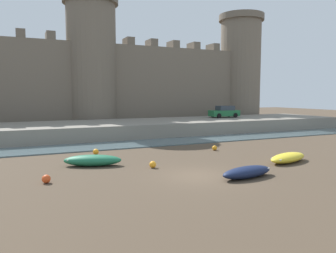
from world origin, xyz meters
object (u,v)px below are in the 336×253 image
at_px(rowboat_midflat_centre, 93,160).
at_px(car_quay_west, 224,112).
at_px(rowboat_midflat_right, 247,172).
at_px(mooring_buoy_mid_mud, 46,179).
at_px(mooring_buoy_off_centre, 215,148).
at_px(mooring_buoy_near_channel, 153,165).
at_px(mooring_buoy_near_shore, 96,152).
at_px(rowboat_foreground_right, 288,157).

distance_m(rowboat_midflat_centre, car_quay_west, 26.95).
relative_size(rowboat_midflat_right, mooring_buoy_mid_mud, 8.01).
xyz_separation_m(mooring_buoy_mid_mud, mooring_buoy_off_centre, (13.76, 5.05, -0.02)).
xyz_separation_m(mooring_buoy_mid_mud, mooring_buoy_near_channel, (6.52, 1.04, -0.01)).
height_order(mooring_buoy_off_centre, car_quay_west, car_quay_west).
bearing_deg(mooring_buoy_near_shore, rowboat_foreground_right, -36.23).
bearing_deg(mooring_buoy_off_centre, rowboat_midflat_centre, -170.37).
relative_size(rowboat_midflat_centre, mooring_buoy_near_shore, 8.62).
relative_size(mooring_buoy_near_shore, mooring_buoy_near_channel, 1.04).
distance_m(rowboat_midflat_centre, mooring_buoy_off_centre, 10.79).
distance_m(rowboat_foreground_right, mooring_buoy_near_channel, 9.51).
distance_m(mooring_buoy_off_centre, mooring_buoy_near_channel, 8.28).
xyz_separation_m(rowboat_midflat_right, mooring_buoy_mid_mud, (-10.47, 3.50, -0.11)).
bearing_deg(rowboat_midflat_right, rowboat_foreground_right, 23.20).
relative_size(rowboat_foreground_right, rowboat_midflat_centre, 1.00).
xyz_separation_m(rowboat_midflat_centre, mooring_buoy_near_channel, (3.40, -2.20, -0.17)).
bearing_deg(mooring_buoy_near_shore, mooring_buoy_near_channel, -69.38).
relative_size(rowboat_midflat_centre, rowboat_midflat_right, 1.09).
bearing_deg(car_quay_west, mooring_buoy_near_channel, -134.32).
bearing_deg(rowboat_midflat_right, mooring_buoy_mid_mud, 161.51).
bearing_deg(mooring_buoy_near_channel, rowboat_foreground_right, -13.83).
bearing_deg(mooring_buoy_near_shore, car_quay_west, 31.04).
relative_size(rowboat_foreground_right, car_quay_west, 0.95).
relative_size(mooring_buoy_off_centre, mooring_buoy_near_shore, 0.92).
distance_m(rowboat_midflat_right, mooring_buoy_near_channel, 6.02).
distance_m(mooring_buoy_mid_mud, mooring_buoy_near_shore, 8.36).
height_order(mooring_buoy_mid_mud, mooring_buoy_near_channel, mooring_buoy_mid_mud).
distance_m(rowboat_foreground_right, mooring_buoy_mid_mud, 15.80).
relative_size(rowboat_foreground_right, rowboat_midflat_right, 1.09).
bearing_deg(mooring_buoy_mid_mud, rowboat_foreground_right, -4.49).
bearing_deg(mooring_buoy_near_channel, mooring_buoy_near_shore, 110.62).
bearing_deg(car_quay_west, rowboat_foreground_right, -112.97).
distance_m(rowboat_foreground_right, mooring_buoy_off_centre, 6.59).
height_order(mooring_buoy_near_shore, car_quay_west, car_quay_west).
bearing_deg(rowboat_midflat_centre, mooring_buoy_mid_mud, -133.94).
distance_m(rowboat_midflat_centre, rowboat_midflat_right, 9.97).
bearing_deg(car_quay_west, mooring_buoy_off_centre, -126.74).
relative_size(mooring_buoy_off_centre, car_quay_west, 0.10).
xyz_separation_m(mooring_buoy_mid_mud, mooring_buoy_near_shore, (4.19, 7.24, 0.00)).
bearing_deg(rowboat_foreground_right, mooring_buoy_near_channel, 166.17).
height_order(rowboat_midflat_centre, mooring_buoy_mid_mud, rowboat_midflat_centre).
bearing_deg(rowboat_midflat_centre, mooring_buoy_near_channel, -32.96).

